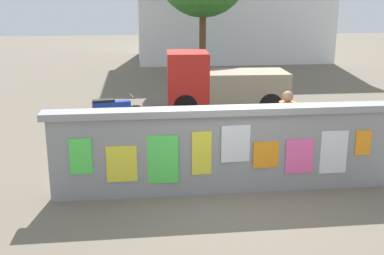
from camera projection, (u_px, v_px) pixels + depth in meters
name	position (u px, v px, depth m)	size (l,w,h in m)	color
ground	(182.00, 100.00, 16.34)	(60.00, 60.00, 0.00)	#6B6051
poster_wall	(226.00, 149.00, 8.46)	(6.33, 0.42, 1.56)	gray
auto_rickshaw_truck	(220.00, 83.00, 14.41)	(3.67, 1.68, 1.85)	black
motorcycle	(110.00, 112.00, 12.65)	(1.89, 0.63, 0.87)	black
bicycle_near	(227.00, 139.00, 10.56)	(1.70, 0.44, 0.95)	black
bicycle_far	(140.00, 135.00, 10.91)	(1.66, 0.58, 0.95)	black
person_walking	(286.00, 122.00, 9.55)	(0.47, 0.47, 1.62)	purple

